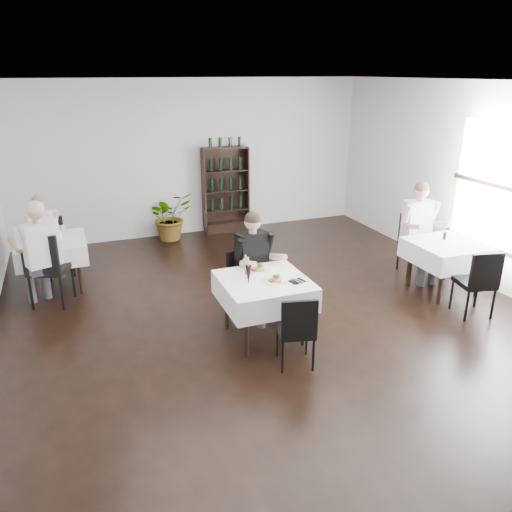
{
  "coord_description": "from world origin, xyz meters",
  "views": [
    {
      "loc": [
        -2.36,
        -5.11,
        3.13
      ],
      "look_at": [
        -0.33,
        0.2,
        1.0
      ],
      "focal_mm": 35.0,
      "sensor_mm": 36.0,
      "label": 1
    }
  ],
  "objects_px": {
    "main_table": "(264,291)",
    "potted_tree": "(170,216)",
    "wine_shelf": "(226,191)",
    "diner_main": "(256,258)"
  },
  "relations": [
    {
      "from": "wine_shelf",
      "to": "main_table",
      "type": "bearing_deg",
      "value": -101.78
    },
    {
      "from": "potted_tree",
      "to": "diner_main",
      "type": "xyz_separation_m",
      "value": [
        0.37,
        -3.67,
        0.38
      ]
    },
    {
      "from": "wine_shelf",
      "to": "main_table",
      "type": "distance_m",
      "value": 4.41
    },
    {
      "from": "main_table",
      "to": "potted_tree",
      "type": "xyz_separation_m",
      "value": [
        -0.28,
        4.2,
        -0.16
      ]
    },
    {
      "from": "main_table",
      "to": "wine_shelf",
      "type": "bearing_deg",
      "value": 78.22
    },
    {
      "from": "diner_main",
      "to": "wine_shelf",
      "type": "bearing_deg",
      "value": 77.97
    },
    {
      "from": "main_table",
      "to": "potted_tree",
      "type": "height_order",
      "value": "potted_tree"
    },
    {
      "from": "main_table",
      "to": "potted_tree",
      "type": "distance_m",
      "value": 4.21
    },
    {
      "from": "wine_shelf",
      "to": "potted_tree",
      "type": "relative_size",
      "value": 1.89
    },
    {
      "from": "potted_tree",
      "to": "diner_main",
      "type": "distance_m",
      "value": 3.71
    }
  ]
}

